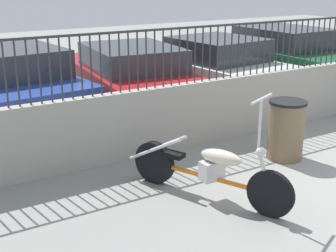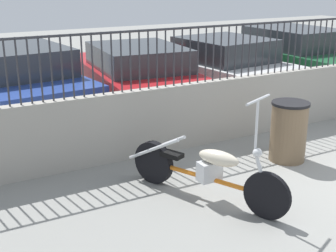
{
  "view_description": "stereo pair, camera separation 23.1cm",
  "coord_description": "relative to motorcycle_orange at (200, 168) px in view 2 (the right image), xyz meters",
  "views": [
    {
      "loc": [
        -5.32,
        -3.41,
        2.65
      ],
      "look_at": [
        -2.21,
        1.73,
        0.7
      ],
      "focal_mm": 50.0,
      "sensor_mm": 36.0,
      "label": 1
    },
    {
      "loc": [
        -5.12,
        -3.53,
        2.65
      ],
      "look_at": [
        -2.21,
        1.73,
        0.7
      ],
      "focal_mm": 50.0,
      "sensor_mm": 36.0,
      "label": 2
    }
  ],
  "objects": [
    {
      "name": "car_green",
      "position": [
        5.58,
        4.5,
        0.32
      ],
      "size": [
        1.89,
        4.56,
        1.39
      ],
      "rotation": [
        0.0,
        0.0,
        1.58
      ],
      "color": "black",
      "rests_on": "ground_plane"
    },
    {
      "name": "car_white",
      "position": [
        3.29,
        4.26,
        0.28
      ],
      "size": [
        2.27,
        4.09,
        1.31
      ],
      "rotation": [
        0.0,
        0.0,
        1.67
      ],
      "color": "black",
      "rests_on": "ground_plane"
    },
    {
      "name": "trash_bin",
      "position": [
        1.81,
        0.4,
        0.07
      ],
      "size": [
        0.55,
        0.55,
        0.9
      ],
      "color": "brown",
      "rests_on": "ground_plane"
    },
    {
      "name": "low_wall",
      "position": [
        2.21,
        1.63,
        0.13
      ],
      "size": [
        10.33,
        0.18,
        1.03
      ],
      "color": "#9E998E",
      "rests_on": "ground_plane"
    },
    {
      "name": "fence_railing",
      "position": [
        2.21,
        1.63,
        1.2
      ],
      "size": [
        10.33,
        0.04,
        0.88
      ],
      "color": "#2D2D33",
      "rests_on": "low_wall"
    },
    {
      "name": "motorcycle_orange",
      "position": [
        0.0,
        0.0,
        0.0
      ],
      "size": [
        1.07,
        2.12,
        1.39
      ],
      "rotation": [
        0.0,
        0.0,
        -1.15
      ],
      "color": "black",
      "rests_on": "ground_plane"
    },
    {
      "name": "car_red",
      "position": [
        1.07,
        4.1,
        0.29
      ],
      "size": [
        2.24,
        4.51,
        1.32
      ],
      "rotation": [
        0.0,
        0.0,
        1.47
      ],
      "color": "black",
      "rests_on": "ground_plane"
    },
    {
      "name": "car_blue",
      "position": [
        -1.17,
        4.67,
        0.31
      ],
      "size": [
        2.23,
        4.37,
        1.38
      ],
      "rotation": [
        0.0,
        0.0,
        1.67
      ],
      "color": "black",
      "rests_on": "ground_plane"
    }
  ]
}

